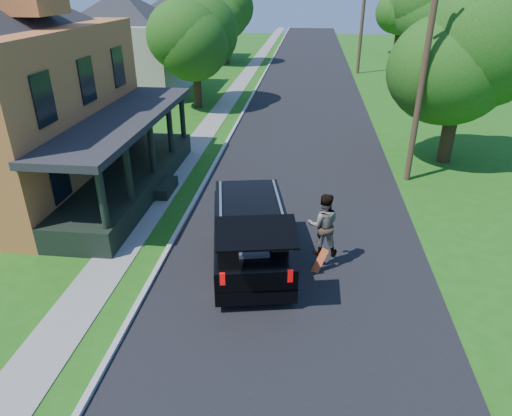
# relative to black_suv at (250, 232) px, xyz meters

# --- Properties ---
(ground) EXTENTS (140.00, 140.00, 0.00)m
(ground) POSITION_rel_black_suv_xyz_m (1.40, -1.50, -0.97)
(ground) COLOR #1E5D12
(ground) RESTS_ON ground
(street) EXTENTS (8.00, 120.00, 0.02)m
(street) POSITION_rel_black_suv_xyz_m (1.40, 18.50, -0.97)
(street) COLOR black
(street) RESTS_ON ground
(curb) EXTENTS (0.15, 120.00, 0.12)m
(curb) POSITION_rel_black_suv_xyz_m (-2.65, 18.50, -0.97)
(curb) COLOR #A5A6A0
(curb) RESTS_ON ground
(sidewalk) EXTENTS (1.30, 120.00, 0.03)m
(sidewalk) POSITION_rel_black_suv_xyz_m (-4.20, 18.50, -0.97)
(sidewalk) COLOR gray
(sidewalk) RESTS_ON ground
(front_walk) EXTENTS (6.50, 1.20, 0.03)m
(front_walk) POSITION_rel_black_suv_xyz_m (-8.10, 4.50, -0.97)
(front_walk) COLOR gray
(front_walk) RESTS_ON ground
(neighbor_house_mid) EXTENTS (12.78, 12.78, 8.30)m
(neighbor_house_mid) POSITION_rel_black_suv_xyz_m (-12.10, 22.50, 3.22)
(neighbor_house_mid) COLOR beige
(neighbor_house_mid) RESTS_ON ground
(neighbor_house_far) EXTENTS (12.78, 12.78, 8.30)m
(neighbor_house_far) POSITION_rel_black_suv_xyz_m (-12.10, 38.50, 3.22)
(neighbor_house_far) COLOR beige
(neighbor_house_far) RESTS_ON ground
(black_suv) EXTENTS (3.02, 5.75, 2.55)m
(black_suv) POSITION_rel_black_suv_xyz_m (0.00, 0.00, 0.00)
(black_suv) COLOR black
(black_suv) RESTS_ON ground
(skateboarder) EXTENTS (0.99, 0.80, 1.92)m
(skateboarder) POSITION_rel_black_suv_xyz_m (2.14, 0.00, 0.39)
(skateboarder) COLOR black
(skateboarder) RESTS_ON ground
(skateboard) EXTENTS (0.51, 0.29, 0.81)m
(skateboard) POSITION_rel_black_suv_xyz_m (2.09, -0.38, -0.66)
(skateboard) COLOR #C84111
(skateboard) RESTS_ON ground
(tree_left_mid) EXTENTS (5.94, 5.68, 7.38)m
(tree_left_mid) POSITION_rel_black_suv_xyz_m (-5.91, 18.42, 3.71)
(tree_left_mid) COLOR black
(tree_left_mid) RESTS_ON ground
(tree_left_far) EXTENTS (6.86, 6.66, 8.04)m
(tree_left_far) POSITION_rel_black_suv_xyz_m (-7.09, 36.57, 4.17)
(tree_left_far) COLOR black
(tree_left_far) RESTS_ON ground
(tree_right_near) EXTENTS (5.80, 5.76, 8.01)m
(tree_right_near) POSITION_rel_black_suv_xyz_m (7.99, 9.63, 4.18)
(tree_right_near) COLOR black
(tree_right_near) RESTS_ON ground
(tree_right_mid) EXTENTS (6.22, 5.89, 8.93)m
(tree_right_mid) POSITION_rel_black_suv_xyz_m (10.17, 25.77, 5.07)
(tree_right_mid) COLOR black
(tree_right_mid) RESTS_ON ground
(tree_right_far) EXTENTS (6.72, 6.38, 7.97)m
(tree_right_far) POSITION_rel_black_suv_xyz_m (11.24, 45.46, 4.19)
(tree_right_far) COLOR black
(tree_right_far) RESTS_ON ground
(utility_pole_near) EXTENTS (1.47, 0.50, 8.18)m
(utility_pole_near) POSITION_rel_black_suv_xyz_m (5.90, 7.06, 3.25)
(utility_pole_near) COLOR #453320
(utility_pole_near) RESTS_ON ground
(utility_pole_far) EXTENTS (1.77, 0.62, 10.62)m
(utility_pole_far) POSITION_rel_black_suv_xyz_m (5.90, 32.66, 4.50)
(utility_pole_far) COLOR #453320
(utility_pole_far) RESTS_ON ground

